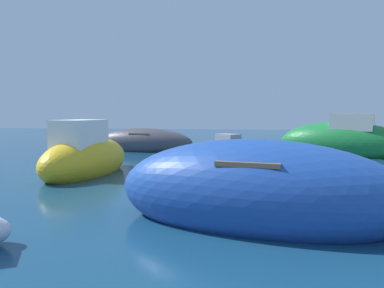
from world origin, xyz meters
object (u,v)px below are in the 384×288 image
Objects in this scene: moored_boat_1 at (86,158)px; moored_boat_6 at (143,143)px; moored_boat_0 at (231,151)px; moored_boat_5 at (342,141)px; moored_boat_7 at (256,193)px.

moored_boat_6 is (-0.02, 7.56, -0.12)m from moored_boat_1.
moored_boat_0 is 6.80m from moored_boat_1.
moored_boat_5 is at bearing 2.99° from moored_boat_6.
moored_boat_0 is 5.61m from moored_boat_5.
moored_boat_5 reaches higher than moored_boat_0.
moored_boat_0 is 0.50× the size of moored_boat_7.
moored_boat_7 is (0.66, -9.65, 0.24)m from moored_boat_0.
moored_boat_7 is (5.41, -12.33, 0.13)m from moored_boat_6.
moored_boat_7 reaches higher than moored_boat_6.
moored_boat_7 is at bearing -59.08° from moored_boat_6.
moored_boat_6 is 13.47m from moored_boat_7.
moored_boat_1 is at bearing -90.66° from moored_boat_0.
moored_boat_1 is 0.75× the size of moored_boat_5.
moored_boat_5 is at bearing -47.69° from moored_boat_1.
moored_boat_0 is 0.46× the size of moored_boat_5.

